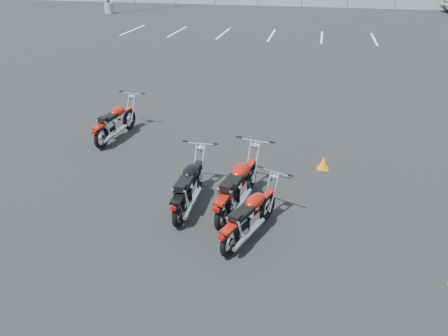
% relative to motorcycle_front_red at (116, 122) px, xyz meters
% --- Properties ---
extents(ground, '(120.00, 120.00, 0.00)m').
position_rel_motorcycle_front_red_xyz_m(ground, '(3.37, -3.04, -0.48)').
color(ground, black).
rests_on(ground, ground).
extents(motorcycle_front_red, '(0.82, 2.13, 1.04)m').
position_rel_motorcycle_front_red_xyz_m(motorcycle_front_red, '(0.00, 0.00, 0.00)').
color(motorcycle_front_red, black).
rests_on(motorcycle_front_red, ground).
extents(motorcycle_second_black, '(0.81, 2.08, 1.02)m').
position_rel_motorcycle_front_red_xyz_m(motorcycle_second_black, '(2.98, -3.03, -0.01)').
color(motorcycle_second_black, black).
rests_on(motorcycle_second_black, ground).
extents(motorcycle_third_red, '(0.90, 2.27, 1.12)m').
position_rel_motorcycle_front_red_xyz_m(motorcycle_third_red, '(3.96, -2.92, 0.03)').
color(motorcycle_third_red, black).
rests_on(motorcycle_third_red, ground).
extents(motorcycle_rear_red, '(1.08, 1.93, 0.96)m').
position_rel_motorcycle_front_red_xyz_m(motorcycle_rear_red, '(4.35, -3.81, -0.04)').
color(motorcycle_rear_red, black).
rests_on(motorcycle_rear_red, ground).
extents(training_cone_near, '(0.26, 0.26, 0.31)m').
position_rel_motorcycle_front_red_xyz_m(training_cone_near, '(5.64, -0.71, -0.32)').
color(training_cone_near, orange).
rests_on(training_cone_near, ground).
extents(parking_line_stripes, '(15.12, 4.00, 0.01)m').
position_rel_motorcycle_front_red_xyz_m(parking_line_stripes, '(0.87, 16.96, -0.47)').
color(parking_line_stripes, silver).
rests_on(parking_line_stripes, ground).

